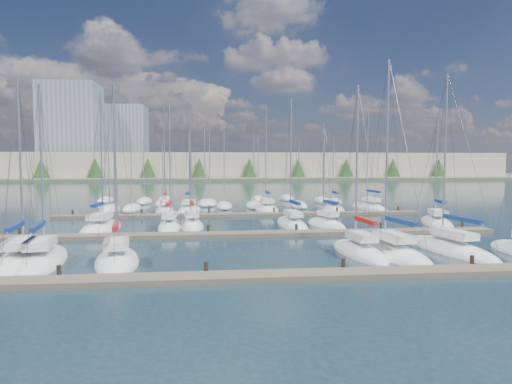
{
  "coord_description": "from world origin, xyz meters",
  "views": [
    {
      "loc": [
        -3.65,
        -21.1,
        6.47
      ],
      "look_at": [
        0.0,
        14.0,
        4.0
      ],
      "focal_mm": 30.0,
      "sensor_mm": 36.0,
      "label": 1
    }
  ],
  "objects": [
    {
      "name": "distant_boats",
      "position": [
        -4.34,
        43.76,
        0.29
      ],
      "size": [
        36.93,
        20.75,
        13.3
      ],
      "color": "#9EA0A5",
      "rests_on": "ground"
    },
    {
      "name": "ground",
      "position": [
        0.0,
        60.0,
        0.0
      ],
      "size": [
        400.0,
        400.0,
        0.0
      ],
      "primitive_type": "plane",
      "color": "#203640",
      "rests_on": "ground"
    },
    {
      "name": "sailboat_k",
      "position": [
        4.42,
        21.22,
        0.19
      ],
      "size": [
        2.86,
        9.1,
        13.62
      ],
      "rotation": [
        0.0,
        0.0,
        0.05
      ],
      "color": "white",
      "rests_on": "ground"
    },
    {
      "name": "sailboat_q",
      "position": [
        12.49,
        34.1,
        0.17
      ],
      "size": [
        2.94,
        7.32,
        10.68
      ],
      "rotation": [
        0.0,
        0.0,
        -0.06
      ],
      "color": "white",
      "rests_on": "ground"
    },
    {
      "name": "sailboat_b",
      "position": [
        -14.52,
        7.27,
        0.17
      ],
      "size": [
        4.25,
        9.23,
        12.24
      ],
      "rotation": [
        0.0,
        0.0,
        0.17
      ],
      "color": "white",
      "rests_on": "ground"
    },
    {
      "name": "shoreline",
      "position": [
        -13.29,
        149.77,
        7.44
      ],
      "size": [
        400.0,
        60.0,
        38.0
      ],
      "color": "#666B51",
      "rests_on": "ground"
    },
    {
      "name": "dock_near",
      "position": [
        0.0,
        2.01,
        0.15
      ],
      "size": [
        44.0,
        1.93,
        1.1
      ],
      "color": "#6B5E4C",
      "rests_on": "ground"
    },
    {
      "name": "sailboat_a",
      "position": [
        -15.91,
        7.49,
        0.18
      ],
      "size": [
        4.22,
        9.26,
        12.73
      ],
      "rotation": [
        0.0,
        0.0,
        0.18
      ],
      "color": "white",
      "rests_on": "ground"
    },
    {
      "name": "sailboat_o",
      "position": [
        -6.61,
        35.02,
        0.19
      ],
      "size": [
        3.52,
        8.17,
        14.86
      ],
      "rotation": [
        0.0,
        0.0,
        -0.08
      ],
      "color": "white",
      "rests_on": "ground"
    },
    {
      "name": "sailboat_c",
      "position": [
        -9.71,
        6.62,
        0.18
      ],
      "size": [
        3.92,
        7.63,
        12.32
      ],
      "rotation": [
        0.0,
        0.0,
        0.17
      ],
      "color": "white",
      "rests_on": "ground"
    },
    {
      "name": "sailboat_p",
      "position": [
        3.68,
        35.65,
        0.18
      ],
      "size": [
        3.09,
        8.97,
        14.96
      ],
      "rotation": [
        0.0,
        0.0,
        -0.01
      ],
      "color": "white",
      "rests_on": "ground"
    },
    {
      "name": "dock_mid",
      "position": [
        0.0,
        16.01,
        0.15
      ],
      "size": [
        44.0,
        1.93,
        1.1
      ],
      "color": "#6B5E4C",
      "rests_on": "ground"
    },
    {
      "name": "sailboat_r",
      "position": [
        18.07,
        35.92,
        0.19
      ],
      "size": [
        3.86,
        8.88,
        14.01
      ],
      "rotation": [
        0.0,
        0.0,
        0.16
      ],
      "color": "white",
      "rests_on": "ground"
    },
    {
      "name": "sailboat_h",
      "position": [
        -14.22,
        20.76,
        0.18
      ],
      "size": [
        3.45,
        8.44,
        13.95
      ],
      "rotation": [
        0.0,
        0.0,
        -0.03
      ],
      "color": "white",
      "rests_on": "ground"
    },
    {
      "name": "sailboat_n",
      "position": [
        -9.66,
        34.8,
        0.2
      ],
      "size": [
        3.57,
        8.44,
        14.72
      ],
      "rotation": [
        0.0,
        0.0,
        0.14
      ],
      "color": "white",
      "rests_on": "ground"
    },
    {
      "name": "sailboat_j",
      "position": [
        -5.68,
        21.54,
        0.19
      ],
      "size": [
        3.08,
        6.97,
        11.66
      ],
      "rotation": [
        0.0,
        0.0,
        0.11
      ],
      "color": "white",
      "rests_on": "ground"
    },
    {
      "name": "sailboat_i",
      "position": [
        -7.72,
        20.94,
        0.2
      ],
      "size": [
        2.3,
        7.81,
        12.88
      ],
      "rotation": [
        0.0,
        0.0,
        -0.01
      ],
      "color": "white",
      "rests_on": "ground"
    },
    {
      "name": "dock_far",
      "position": [
        0.0,
        30.01,
        0.15
      ],
      "size": [
        44.0,
        1.93,
        1.1
      ],
      "color": "#6B5E4C",
      "rests_on": "ground"
    },
    {
      "name": "sailboat_e",
      "position": [
        8.77,
        7.3,
        0.18
      ],
      "size": [
        3.99,
        9.43,
        14.38
      ],
      "rotation": [
        0.0,
        0.0,
        0.12
      ],
      "color": "white",
      "rests_on": "ground"
    },
    {
      "name": "sailboat_f",
      "position": [
        13.53,
        7.98,
        0.18
      ],
      "size": [
        3.91,
        9.91,
        13.64
      ],
      "rotation": [
        0.0,
        0.0,
        0.13
      ],
      "color": "white",
      "rests_on": "ground"
    },
    {
      "name": "sailboat_d",
      "position": [
        6.6,
        7.58,
        0.19
      ],
      "size": [
        2.99,
        7.77,
        12.59
      ],
      "rotation": [
        0.0,
        0.0,
        0.08
      ],
      "color": "white",
      "rests_on": "ground"
    },
    {
      "name": "sailboat_l",
      "position": [
        7.84,
        20.74,
        0.18
      ],
      "size": [
        3.78,
        7.08,
        10.59
      ],
      "rotation": [
        0.0,
        0.0,
        0.25
      ],
      "color": "white",
      "rests_on": "ground"
    },
    {
      "name": "sailboat_m",
      "position": [
        19.51,
        20.62,
        0.18
      ],
      "size": [
        4.57,
        8.68,
        11.66
      ],
      "rotation": [
        0.0,
        0.0,
        -0.25
      ],
      "color": "white",
      "rests_on": "ground"
    }
  ]
}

